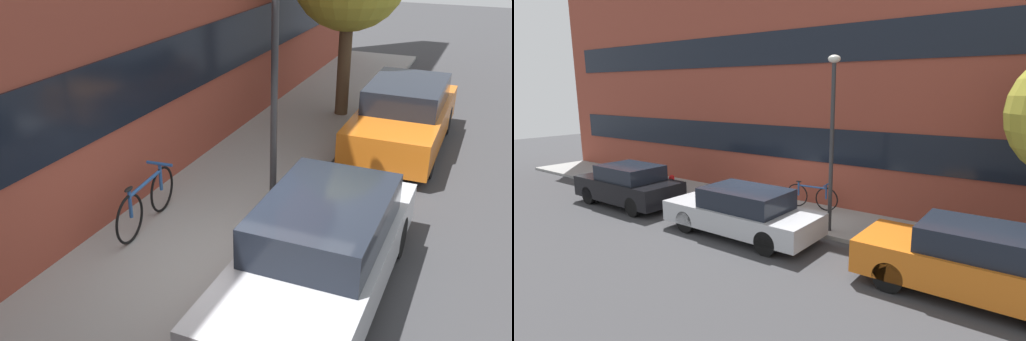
% 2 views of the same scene
% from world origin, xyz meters
% --- Properties ---
extents(ground_plane, '(56.00, 56.00, 0.00)m').
position_xyz_m(ground_plane, '(0.00, 0.00, 0.00)').
color(ground_plane, '#38383A').
extents(sidewalk_strip, '(28.00, 2.48, 0.11)m').
position_xyz_m(sidewalk_strip, '(0.00, 1.24, 0.05)').
color(sidewalk_strip, gray).
rests_on(sidewalk_strip, ground_plane).
extents(parked_car_silver, '(4.39, 1.67, 1.31)m').
position_xyz_m(parked_car_silver, '(0.10, -1.05, 0.66)').
color(parked_car_silver, '#B2B5BA').
rests_on(parked_car_silver, ground_plane).
extents(parked_car_orange, '(4.20, 1.68, 1.40)m').
position_xyz_m(parked_car_orange, '(5.70, -1.05, 0.70)').
color(parked_car_orange, '#D16619').
rests_on(parked_car_orange, ground_plane).
extents(bicycle, '(1.78, 0.44, 0.86)m').
position_xyz_m(bicycle, '(0.55, 1.89, 0.53)').
color(bicycle, black).
rests_on(bicycle, sidewalk_strip).
extents(lamp_post, '(0.32, 0.32, 4.62)m').
position_xyz_m(lamp_post, '(1.97, 0.37, 2.96)').
color(lamp_post, '#2D2D30').
rests_on(lamp_post, sidewalk_strip).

